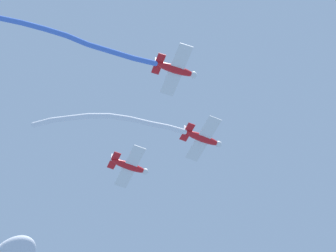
# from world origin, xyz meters

# --- Properties ---
(airplane_lead) EXTENTS (6.19, 7.32, 1.95)m
(airplane_lead) POSITION_xyz_m (-0.89, 1.04, 74.94)
(airplane_lead) COLOR red
(smoke_trail_lead) EXTENTS (19.79, 6.82, 2.81)m
(smoke_trail_lead) POSITION_xyz_m (-12.45, -4.56, 74.22)
(smoke_trail_lead) COLOR white
(airplane_left_wing) EXTENTS (6.17, 7.36, 1.95)m
(airplane_left_wing) POSITION_xyz_m (-11.80, 3.90, 74.94)
(airplane_left_wing) COLOR red
(airplane_right_wing) EXTENTS (5.98, 7.55, 1.95)m
(airplane_right_wing) POSITION_xyz_m (-2.58, -10.13, 75.24)
(airplane_right_wing) COLOR red
(smoke_trail_right_wing) EXTENTS (18.18, 10.06, 1.42)m
(smoke_trail_right_wing) POSITION_xyz_m (-13.70, -16.35, 75.38)
(smoke_trail_right_wing) COLOR #4C75DB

